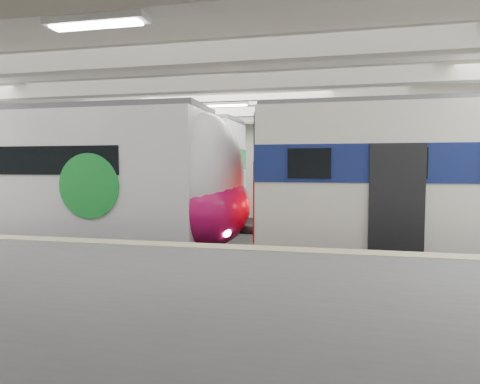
# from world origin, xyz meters

# --- Properties ---
(station_hall) EXTENTS (36.00, 24.00, 5.75)m
(station_hall) POSITION_xyz_m (0.00, -1.74, 3.24)
(station_hall) COLOR black
(station_hall) RESTS_ON ground
(modern_emu) EXTENTS (14.50, 2.99, 4.64)m
(modern_emu) POSITION_xyz_m (-5.45, -0.00, 2.28)
(modern_emu) COLOR white
(modern_emu) RESTS_ON ground
(far_train) EXTENTS (15.51, 3.79, 4.86)m
(far_train) POSITION_xyz_m (-8.00, 5.50, 2.51)
(far_train) COLOR white
(far_train) RESTS_ON ground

